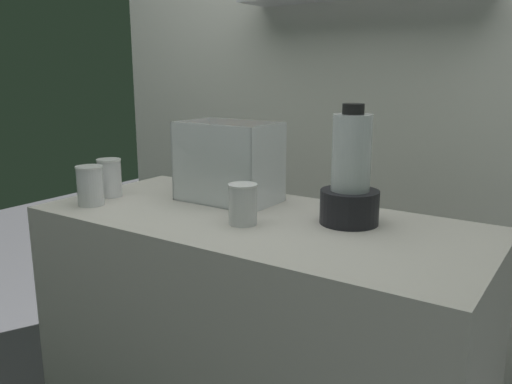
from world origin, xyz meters
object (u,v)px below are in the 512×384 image
at_px(blender_pitcher, 350,180).
at_px(juice_cup_beet_left, 90,188).
at_px(juice_cup_carrot_middle, 243,207).
at_px(carrot_display_bin, 229,176).
at_px(juice_cup_carrot_far_left, 110,180).

distance_m(blender_pitcher, juice_cup_beet_left, 0.86).
bearing_deg(juice_cup_carrot_middle, carrot_display_bin, 134.54).
bearing_deg(juice_cup_beet_left, juice_cup_carrot_middle, 10.07).
bearing_deg(juice_cup_carrot_far_left, juice_cup_carrot_middle, -2.12).
height_order(juice_cup_carrot_far_left, juice_cup_beet_left, juice_cup_carrot_far_left).
relative_size(carrot_display_bin, juice_cup_beet_left, 2.52).
relative_size(carrot_display_bin, juice_cup_carrot_middle, 2.77).
bearing_deg(juice_cup_beet_left, blender_pitcher, 19.02).
bearing_deg(juice_cup_carrot_far_left, carrot_display_bin, 25.56).
relative_size(carrot_display_bin, blender_pitcher, 0.95).
bearing_deg(carrot_display_bin, juice_cup_beet_left, -138.57).
bearing_deg(blender_pitcher, juice_cup_beet_left, -160.98).
distance_m(juice_cup_carrot_far_left, juice_cup_beet_left, 0.13).
height_order(blender_pitcher, juice_cup_carrot_middle, blender_pitcher).
height_order(blender_pitcher, juice_cup_carrot_far_left, blender_pitcher).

